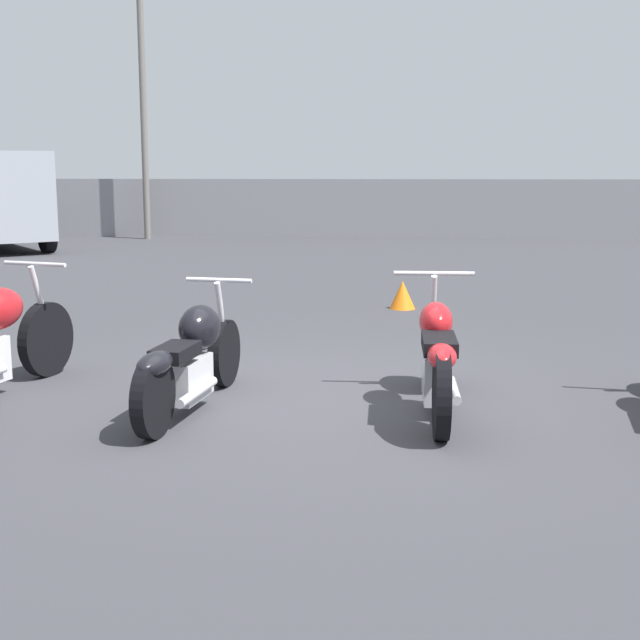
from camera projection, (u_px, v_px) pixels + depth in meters
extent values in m
plane|color=#38383D|center=(320.00, 398.00, 7.16)|extent=(60.00, 60.00, 0.00)
cube|color=gray|center=(356.00, 209.00, 22.37)|extent=(40.00, 0.04, 1.47)
cylinder|color=slate|center=(143.00, 92.00, 21.60)|extent=(0.16, 0.16, 7.11)
cylinder|color=black|center=(46.00, 339.00, 7.87)|extent=(0.29, 0.66, 0.66)
cylinder|color=silver|center=(35.00, 264.00, 7.66)|extent=(0.61, 0.22, 0.04)
cylinder|color=silver|center=(41.00, 302.00, 7.76)|extent=(0.12, 0.26, 0.66)
cylinder|color=black|center=(224.00, 353.00, 7.52)|extent=(0.19, 0.58, 0.57)
cylinder|color=black|center=(153.00, 398.00, 6.09)|extent=(0.19, 0.58, 0.57)
cube|color=silver|center=(189.00, 379.00, 6.74)|extent=(0.29, 0.56, 0.31)
ellipsoid|color=black|center=(200.00, 328.00, 6.92)|extent=(0.38, 0.51, 0.36)
cube|color=black|center=(175.00, 352.00, 6.45)|extent=(0.31, 0.50, 0.10)
ellipsoid|color=black|center=(155.00, 364.00, 6.10)|extent=(0.27, 0.47, 0.16)
cylinder|color=silver|center=(219.00, 280.00, 7.31)|extent=(0.56, 0.13, 0.04)
cylinder|color=silver|center=(222.00, 317.00, 7.41)|extent=(0.09, 0.25, 0.62)
cylinder|color=silver|center=(197.00, 392.00, 6.58)|extent=(0.19, 0.70, 0.07)
cylinder|color=black|center=(432.00, 351.00, 7.43)|extent=(0.11, 0.64, 0.63)
cylinder|color=black|center=(442.00, 394.00, 6.05)|extent=(0.11, 0.64, 0.63)
cube|color=silver|center=(436.00, 377.00, 6.68)|extent=(0.21, 0.51, 0.35)
ellipsoid|color=red|center=(436.00, 322.00, 6.85)|extent=(0.27, 0.49, 0.30)
cube|color=black|center=(439.00, 344.00, 6.39)|extent=(0.25, 0.55, 0.10)
ellipsoid|color=red|center=(442.00, 356.00, 6.06)|extent=(0.21, 0.44, 0.16)
cylinder|color=silver|center=(434.00, 273.00, 7.22)|extent=(0.65, 0.05, 0.04)
cylinder|color=silver|center=(433.00, 313.00, 7.33)|extent=(0.05, 0.25, 0.65)
cylinder|color=silver|center=(454.00, 390.00, 6.54)|extent=(0.08, 0.63, 0.07)
cylinder|color=black|center=(0.00, 226.00, 21.75)|extent=(0.60, 0.69, 0.70)
cylinder|color=black|center=(47.00, 236.00, 18.75)|extent=(0.60, 0.69, 0.70)
cone|color=orange|center=(402.00, 295.00, 11.54)|extent=(0.33, 0.33, 0.37)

